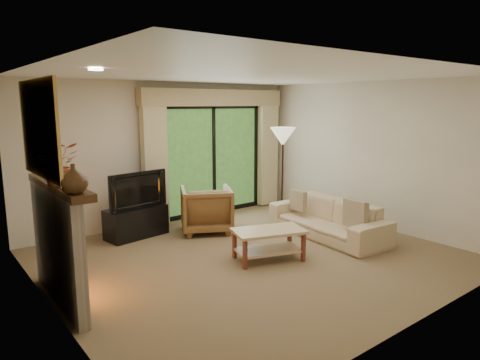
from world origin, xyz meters
TOP-DOWN VIEW (x-y plane):
  - floor at (0.00, 0.00)m, footprint 5.50×5.50m
  - ceiling at (0.00, 0.00)m, footprint 5.50×5.50m
  - wall_back at (0.00, 2.50)m, footprint 5.00×0.00m
  - wall_front at (0.00, -2.50)m, footprint 5.00×0.00m
  - wall_left at (-2.75, 0.00)m, footprint 0.00×5.00m
  - wall_right at (2.75, 0.00)m, footprint 0.00×5.00m
  - fireplace at (-2.63, 0.20)m, footprint 0.24×1.70m
  - mirror at (-2.71, 0.20)m, footprint 0.07×1.45m
  - sliding_door at (1.00, 2.45)m, footprint 2.26×0.10m
  - curtain_left at (-0.35, 2.34)m, footprint 0.45×0.18m
  - curtain_right at (2.35, 2.34)m, footprint 0.45×0.18m
  - cornice at (1.00, 2.36)m, footprint 3.20×0.24m
  - media_console at (-0.92, 1.95)m, footprint 1.07×0.60m
  - tv at (-0.92, 1.95)m, footprint 1.07×0.30m
  - armchair at (0.18, 1.48)m, footprint 1.15×1.16m
  - sofa at (1.61, -0.02)m, footprint 1.00×2.19m
  - pillow_near at (1.54, -0.63)m, footprint 0.15×0.43m
  - pillow_far at (1.54, 0.59)m, footprint 0.12×0.36m
  - coffee_table at (0.10, -0.23)m, footprint 1.12×0.84m
  - floor_lamp at (1.71, 1.19)m, footprint 0.61×0.61m
  - vase at (-2.61, -0.49)m, footprint 0.30×0.30m
  - branches at (-2.61, -0.01)m, footprint 0.42×0.37m

SIDE VIEW (x-z plane):
  - floor at x=0.00m, z-range 0.00..0.00m
  - coffee_table at x=0.10m, z-range 0.00..0.45m
  - media_console at x=-0.92m, z-range 0.00..0.50m
  - sofa at x=1.61m, z-range 0.00..0.62m
  - armchair at x=0.18m, z-range 0.00..0.79m
  - pillow_far at x=1.54m, z-range 0.34..0.70m
  - pillow_near at x=1.54m, z-range 0.32..0.75m
  - fireplace at x=-2.63m, z-range 0.00..1.37m
  - tv at x=-0.92m, z-range 0.50..1.11m
  - floor_lamp at x=1.71m, z-range 0.00..1.78m
  - sliding_door at x=1.00m, z-range 0.02..2.18m
  - curtain_left at x=-0.35m, z-range 0.02..2.38m
  - curtain_right at x=2.35m, z-range 0.02..2.38m
  - wall_back at x=0.00m, z-range -1.20..3.80m
  - wall_front at x=0.00m, z-range -1.20..3.80m
  - wall_left at x=-2.75m, z-range -1.20..3.80m
  - wall_right at x=2.75m, z-range -1.20..3.80m
  - vase at x=-2.61m, z-range 1.37..1.65m
  - branches at x=-2.61m, z-range 1.37..1.82m
  - mirror at x=-2.71m, z-range 1.44..2.46m
  - cornice at x=1.00m, z-range 2.16..2.48m
  - ceiling at x=0.00m, z-range 2.60..2.60m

